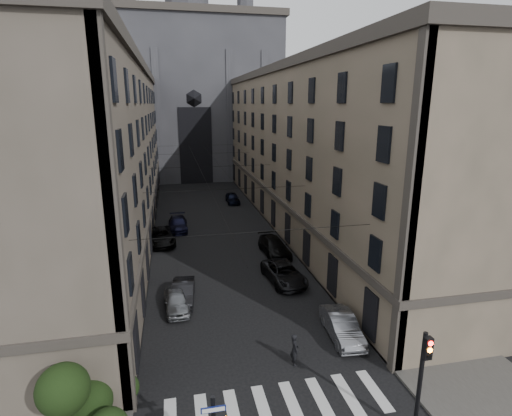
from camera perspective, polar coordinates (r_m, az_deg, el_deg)
sidewalk_left at (r=49.67m, az=-18.37°, el=-3.07°), size 7.00×80.00×0.15m
sidewalk_right at (r=51.55m, az=5.47°, el=-1.73°), size 7.00×80.00×0.15m
zebra_crossing at (r=22.19m, az=3.12°, el=-26.33°), size 11.00×3.20×0.01m
building_left at (r=48.25m, az=-22.75°, el=7.32°), size 13.60×60.60×18.85m
building_right at (r=50.72m, az=8.93°, el=8.58°), size 13.60×60.60×18.85m
gothic_tower at (r=86.28m, az=-9.37°, el=16.61°), size 35.00×23.00×58.00m
traffic_light_right at (r=20.00m, az=22.66°, el=-20.90°), size 0.34×0.50×5.20m
shrub_cluster at (r=20.99m, az=-22.87°, el=-24.08°), size 3.90×4.40×3.90m
tram_wires at (r=47.55m, az=-6.41°, el=5.72°), size 14.00×60.00×0.43m
car_left_near at (r=30.25m, az=-11.30°, el=-12.88°), size 1.98×4.30×1.43m
car_left_midnear at (r=31.32m, az=-10.36°, el=-11.76°), size 2.00×4.69×1.50m
car_left_midfar at (r=43.99m, az=-13.48°, el=-3.96°), size 3.42×6.20×1.64m
car_left_far at (r=48.14m, az=-11.10°, el=-2.26°), size 2.20×5.38×1.56m
car_right_near at (r=27.16m, az=12.17°, el=-16.19°), size 1.97×4.84×1.56m
car_right_midnear at (r=33.98m, az=4.02°, el=-9.30°), size 3.15×5.86×1.57m
car_right_midfar at (r=39.91m, az=2.64°, el=-5.51°), size 2.58×5.74×1.63m
car_right_far at (r=60.44m, az=-3.37°, el=1.44°), size 1.83×4.53×1.54m
pedestrian at (r=24.31m, az=5.52°, el=-19.44°), size 0.46×0.70×1.91m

